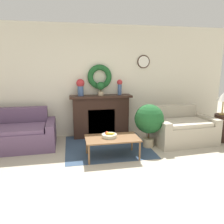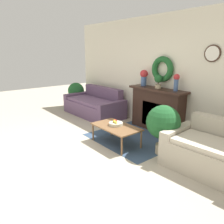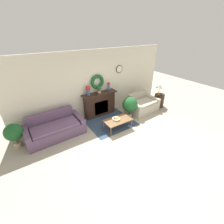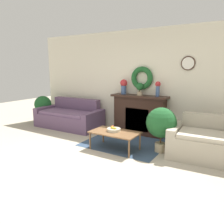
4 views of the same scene
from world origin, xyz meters
name	(u,v)px [view 4 (image 4 of 4)]	position (x,y,z in m)	size (l,w,h in m)	color
ground_plane	(74,171)	(0.00, 0.00, 0.00)	(16.00, 16.00, 0.00)	#ADA38E
floor_rug	(127,142)	(0.07, 1.81, 0.00)	(1.80, 1.69, 0.01)	#334760
wall_back	(142,82)	(0.00, 2.75, 1.36)	(6.80, 0.20, 2.70)	beige
fireplace	(139,115)	(0.04, 2.55, 0.52)	(1.49, 0.41, 1.03)	#331E16
couch_left	(70,117)	(-2.01, 2.13, 0.29)	(1.97, 1.01, 0.81)	#604766
loveseat_right	(206,143)	(1.81, 1.79, 0.30)	(1.43, 1.00, 0.81)	#B2A893
coffee_table	(115,133)	(0.07, 1.24, 0.36)	(1.02, 0.59, 0.39)	brown
fruit_bowl	(114,129)	(0.02, 1.27, 0.43)	(0.29, 0.29, 0.11)	beige
vase_on_mantel_left	(124,86)	(-0.43, 2.55, 1.26)	(0.19, 0.19, 0.40)	#3D5684
vase_on_mantel_right	(158,88)	(0.52, 2.55, 1.25)	(0.13, 0.13, 0.37)	#3D5684
potted_plant_on_mantel	(140,88)	(0.04, 2.53, 1.22)	(0.19, 0.19, 0.32)	tan
potted_plant_floor_by_couch	(43,105)	(-3.20, 2.19, 0.54)	(0.55, 0.55, 0.84)	tan
potted_plant_floor_by_loveseat	(161,124)	(0.95, 1.62, 0.61)	(0.62, 0.62, 0.94)	tan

